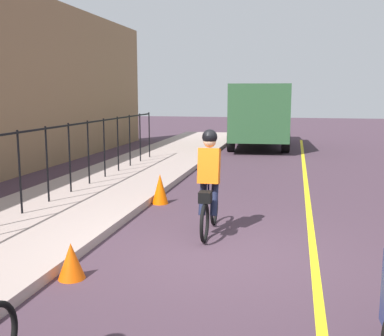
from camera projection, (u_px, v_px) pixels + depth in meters
name	position (u px, v px, depth m)	size (l,w,h in m)	color
ground_plane	(207.00, 253.00, 7.17)	(80.00, 80.00, 0.00)	#402E3A
lane_line_centre	(314.00, 260.00, 6.82)	(36.00, 0.12, 0.01)	yellow
sidewalk	(10.00, 234.00, 7.88)	(40.00, 3.20, 0.15)	#A08D86
iron_fence	(19.00, 158.00, 8.74)	(16.12, 0.04, 1.60)	black
cyclist_lead	(209.00, 183.00, 7.96)	(1.71, 0.37, 1.83)	black
box_truck_background	(259.00, 113.00, 20.84)	(6.86, 2.93, 2.78)	#29502E
traffic_cone_near	(71.00, 261.00, 6.13)	(0.36, 0.36, 0.49)	#E65107
traffic_cone_far	(160.00, 189.00, 10.28)	(0.36, 0.36, 0.67)	#EA5602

